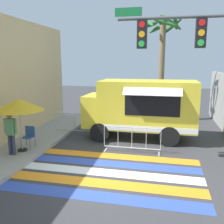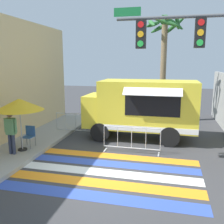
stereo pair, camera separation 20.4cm
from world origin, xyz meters
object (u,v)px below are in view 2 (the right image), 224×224
Objects in this scene: folding_chair at (29,134)px; food_truck at (140,106)px; palm_tree at (164,47)px; barricade_front at (132,140)px; traffic_signal_pole at (199,53)px; barricade_side at (75,124)px; vendor_person at (11,130)px; patio_umbrella at (19,105)px.

food_truck is at bearing 36.12° from folding_chair.
food_truck is 0.83× the size of palm_tree.
traffic_signal_pole is at bearing -24.53° from barricade_front.
barricade_front is (4.21, 0.67, -0.13)m from folding_chair.
folding_chair is (-6.50, 0.38, -3.24)m from traffic_signal_pole.
palm_tree reaches higher than barricade_side.
food_truck is 2.32m from barricade_front.
vendor_person is at bearing -159.82° from barricade_front.
folding_chair is at bearing 95.70° from vendor_person.
food_truck is 2.25× the size of barricade_front.
traffic_signal_pole reaches higher than food_truck.
traffic_signal_pole is 2.37× the size of barricade_front.
patio_umbrella is 4.64m from barricade_front.
barricade_side is at bearing 147.58° from barricade_front.
barricade_side reaches higher than folding_chair.
food_truck reaches higher than folding_chair.
barricade_front reaches higher than folding_chair.
barricade_front is at bearing 155.47° from traffic_signal_pole.
barricade_side is (-3.24, 2.06, -0.01)m from barricade_front.
traffic_signal_pole is at bearing -54.26° from food_truck.
barricade_side is at bearing 88.44° from vendor_person.
barricade_front is 1.10× the size of barricade_side.
barricade_side is at bearing 150.70° from traffic_signal_pole.
food_truck is 4.50m from traffic_signal_pole.
food_truck is at bearing 36.91° from patio_umbrella.
vendor_person is 3.88m from barricade_side.
food_truck is at bearing -103.45° from palm_tree.
palm_tree is (5.19, 7.01, 2.53)m from patio_umbrella.
palm_tree is at bearing 42.29° from barricade_side.
patio_umbrella is at bearing -90.54° from folding_chair.
patio_umbrella is 1.04m from vendor_person.
traffic_signal_pole reaches higher than barricade_side.
barricade_front and barricade_side have the same top height.
patio_umbrella is 2.42× the size of folding_chair.
folding_chair is (-4.26, -2.74, -0.91)m from food_truck.
vendor_person is at bearing -125.50° from palm_tree.
traffic_signal_pole is 6.81m from patio_umbrella.
barricade_front is at bearing -99.19° from palm_tree.
palm_tree reaches higher than patio_umbrella.
traffic_signal_pole reaches higher than folding_chair.
vendor_person is (-0.14, -0.46, -0.92)m from patio_umbrella.
folding_chair is 4.27m from barricade_front.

